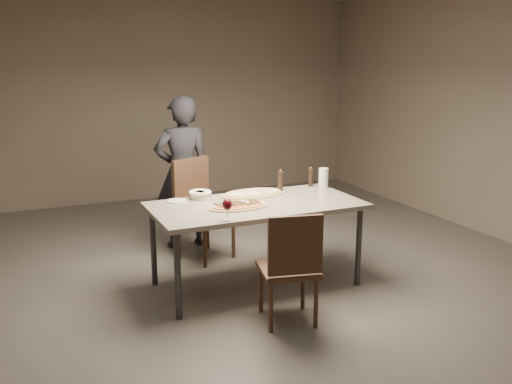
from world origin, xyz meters
name	(u,v)px	position (x,y,z in m)	size (l,w,h in m)	color
room	(256,128)	(0.00, 0.00, 1.40)	(7.00, 7.00, 7.00)	#56504A
dining_table	(256,210)	(0.00, 0.00, 0.69)	(1.80, 0.90, 0.75)	gray
zucchini_pizza	(239,206)	(-0.19, -0.07, 0.77)	(0.51, 0.29, 0.05)	tan
ham_pizza	(253,193)	(0.10, 0.28, 0.77)	(0.60, 0.33, 0.04)	tan
bread_basket	(200,194)	(-0.38, 0.35, 0.79)	(0.20, 0.20, 0.07)	beige
oil_dish	(269,191)	(0.28, 0.31, 0.76)	(0.14, 0.14, 0.02)	white
pepper_mill_left	(280,181)	(0.37, 0.28, 0.85)	(0.06, 0.06, 0.22)	black
pepper_mill_right	(311,177)	(0.75, 0.38, 0.84)	(0.05, 0.05, 0.19)	black
carafe	(323,178)	(0.83, 0.27, 0.85)	(0.09, 0.09, 0.19)	silver
wine_glass	(227,205)	(-0.41, -0.38, 0.87)	(0.08, 0.08, 0.17)	silver
side_plate	(177,201)	(-0.61, 0.34, 0.76)	(0.17, 0.17, 0.01)	white
chair_near	(291,263)	(-0.08, -0.81, 0.50)	(0.50, 0.50, 0.89)	#3F281A
chair_far	(199,203)	(-0.21, 0.92, 0.56)	(0.62, 0.62, 0.99)	#3F281A
diner	(182,173)	(-0.25, 1.31, 0.80)	(0.58, 0.38, 1.59)	black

